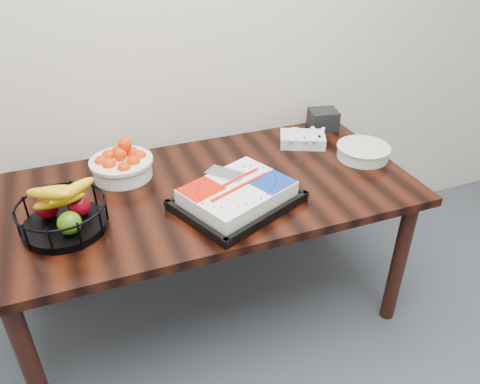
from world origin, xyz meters
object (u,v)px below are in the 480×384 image
object	(u,v)px
plate_stack	(363,152)
napkin_box	(323,120)
tangerine_bowl	(121,161)
table	(209,202)
cake_tray	(237,196)
fruit_basket	(62,213)

from	to	relation	value
plate_stack	napkin_box	bearing A→B (deg)	92.47
plate_stack	tangerine_bowl	bearing A→B (deg)	168.01
tangerine_bowl	napkin_box	xyz separation A→B (m)	(1.10, 0.13, -0.02)
napkin_box	table	bearing A→B (deg)	-155.53
cake_tray	tangerine_bowl	distance (m)	0.57
cake_tray	plate_stack	bearing A→B (deg)	13.05
table	fruit_basket	xyz separation A→B (m)	(-0.60, -0.10, 0.16)
table	plate_stack	bearing A→B (deg)	-1.14
fruit_basket	plate_stack	xyz separation A→B (m)	(1.39, 0.09, -0.04)
fruit_basket	napkin_box	world-z (taller)	fruit_basket
tangerine_bowl	plate_stack	world-z (taller)	tangerine_bowl
table	tangerine_bowl	bearing A→B (deg)	146.37
tangerine_bowl	cake_tray	bearing A→B (deg)	-45.00
fruit_basket	plate_stack	size ratio (longest dim) A/B	1.31
cake_tray	fruit_basket	bearing A→B (deg)	173.32
tangerine_bowl	napkin_box	bearing A→B (deg)	6.62
fruit_basket	napkin_box	xyz separation A→B (m)	(1.37, 0.45, -0.02)
tangerine_bowl	plate_stack	size ratio (longest dim) A/B	1.10
napkin_box	fruit_basket	bearing A→B (deg)	-161.77
cake_tray	fruit_basket	world-z (taller)	fruit_basket
table	plate_stack	size ratio (longest dim) A/B	7.03
cake_tray	tangerine_bowl	bearing A→B (deg)	135.00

